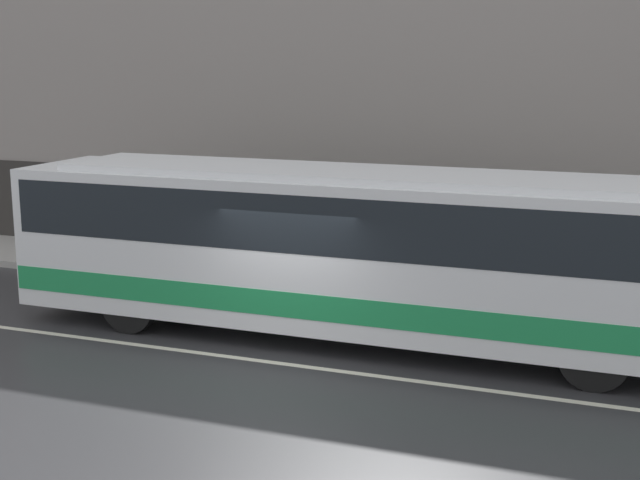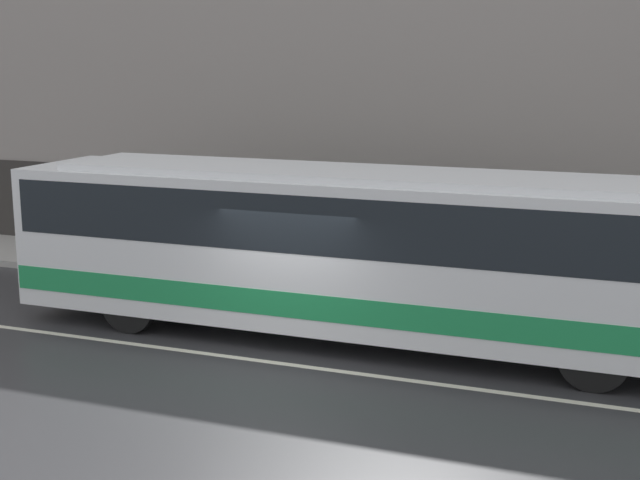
# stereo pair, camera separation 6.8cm
# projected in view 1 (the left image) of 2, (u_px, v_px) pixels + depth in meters

# --- Properties ---
(ground_plane) EXTENTS (60.00, 60.00, 0.00)m
(ground_plane) POSITION_uv_depth(u_px,v_px,m) (277.00, 363.00, 15.02)
(ground_plane) COLOR #2D2D30
(sidewalk) EXTENTS (60.00, 2.67, 0.16)m
(sidewalk) POSITION_uv_depth(u_px,v_px,m) (372.00, 284.00, 19.89)
(sidewalk) COLOR #A09E99
(sidewalk) RESTS_ON ground_plane
(building_facade) EXTENTS (60.00, 0.35, 9.10)m
(building_facade) POSITION_uv_depth(u_px,v_px,m) (394.00, 87.00, 20.37)
(building_facade) COLOR gray
(building_facade) RESTS_ON ground_plane
(lane_stripe) EXTENTS (54.00, 0.14, 0.01)m
(lane_stripe) POSITION_uv_depth(u_px,v_px,m) (277.00, 363.00, 15.02)
(lane_stripe) COLOR beige
(lane_stripe) RESTS_ON ground_plane
(transit_bus) EXTENTS (12.34, 2.56, 3.10)m
(transit_bus) POSITION_uv_depth(u_px,v_px,m) (340.00, 244.00, 16.07)
(transit_bus) COLOR white
(transit_bus) RESTS_ON ground_plane
(pedestrian_waiting) EXTENTS (0.36, 0.36, 1.79)m
(pedestrian_waiting) POSITION_uv_depth(u_px,v_px,m) (275.00, 236.00, 20.58)
(pedestrian_waiting) COLOR #1E5933
(pedestrian_waiting) RESTS_ON sidewalk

